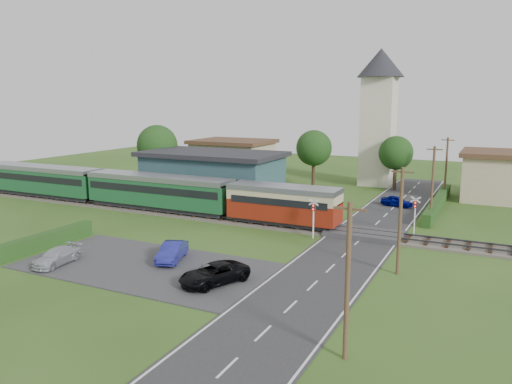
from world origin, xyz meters
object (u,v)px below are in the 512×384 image
at_px(equipment_hut, 125,185).
at_px(house_west, 233,159).
at_px(train, 134,188).
at_px(pedestrian_near, 225,199).
at_px(car_park_dark, 214,274).
at_px(crossing_signal_near, 313,213).
at_px(church_tower, 379,107).
at_px(car_on_road, 397,201).
at_px(house_east, 502,175).
at_px(crossing_signal_far, 415,210).
at_px(station_building, 212,174).
at_px(car_park_silver, 57,256).
at_px(car_park_blue, 172,252).
at_px(pedestrian_far, 149,192).

xyz_separation_m(equipment_hut, house_west, (3.00, 19.80, 1.04)).
bearing_deg(train, pedestrian_near, 17.91).
bearing_deg(car_park_dark, crossing_signal_near, 105.12).
height_order(church_tower, car_on_road, church_tower).
xyz_separation_m(equipment_hut, house_east, (38.00, 18.80, 1.05)).
bearing_deg(pedestrian_near, crossing_signal_far, -159.21).
bearing_deg(crossing_signal_near, church_tower, 92.82).
bearing_deg(pedestrian_near, church_tower, -90.82).
distance_m(station_building, car_on_road, 20.70).
bearing_deg(car_park_silver, crossing_signal_far, 36.48).
xyz_separation_m(station_building, car_park_blue, (9.57, -21.34, -1.98)).
height_order(train, crossing_signal_near, train).
bearing_deg(station_building, equipment_hut, -144.08).
relative_size(crossing_signal_near, pedestrian_far, 2.15).
relative_size(car_park_silver, pedestrian_near, 2.30).
height_order(car_park_silver, pedestrian_far, pedestrian_far).
distance_m(crossing_signal_near, pedestrian_near, 12.56).
bearing_deg(church_tower, car_on_road, -68.15).
height_order(church_tower, house_west, church_tower).
xyz_separation_m(crossing_signal_near, crossing_signal_far, (7.20, 4.80, 0.00)).
height_order(train, car_on_road, train).
height_order(church_tower, pedestrian_far, church_tower).
height_order(train, pedestrian_near, train).
relative_size(station_building, house_west, 1.48).
bearing_deg(pedestrian_far, train, -159.39).
bearing_deg(station_building, house_east, 23.44).
distance_m(car_park_blue, car_park_silver, 7.79).
bearing_deg(crossing_signal_near, car_park_blue, -124.50).
distance_m(train, car_park_dark, 23.81).
bearing_deg(house_east, crossing_signal_far, -108.08).
bearing_deg(station_building, pedestrian_near, -50.06).
relative_size(train, car_park_silver, 11.33).
bearing_deg(church_tower, car_park_silver, -105.79).
height_order(crossing_signal_near, car_park_blue, crossing_signal_near).
bearing_deg(equipment_hut, station_building, 35.92).
relative_size(crossing_signal_far, car_park_blue, 0.85).
relative_size(train, house_west, 4.00).
height_order(house_east, car_park_dark, house_east).
distance_m(car_park_dark, pedestrian_near, 20.18).
relative_size(house_east, car_park_dark, 1.97).
relative_size(car_on_road, car_park_dark, 0.74).
bearing_deg(crossing_signal_far, house_east, 71.92).
bearing_deg(crossing_signal_near, equipment_hut, 167.06).
xyz_separation_m(crossing_signal_far, pedestrian_near, (-18.53, 0.55, -0.86)).
bearing_deg(car_park_blue, house_east, 40.75).
xyz_separation_m(train, car_park_blue, (13.60, -12.35, -1.46)).
relative_size(house_east, pedestrian_near, 5.30).
distance_m(equipment_hut, crossing_signal_near, 25.04).
xyz_separation_m(house_west, car_park_blue, (14.57, -35.35, -2.08)).
height_order(house_west, car_on_road, house_west).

